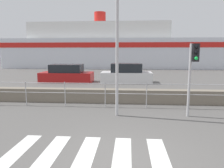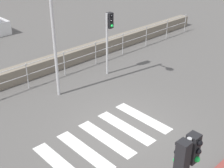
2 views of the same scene
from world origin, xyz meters
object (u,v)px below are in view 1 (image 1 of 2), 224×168
at_px(streetlamp, 117,7).
at_px(ferry_boat, 123,49).
at_px(traffic_light_far, 193,64).
at_px(parked_car_white, 126,74).
at_px(parked_car_red, 67,74).

relative_size(streetlamp, ferry_boat, 0.18).
bearing_deg(traffic_light_far, ferry_boat, 97.42).
relative_size(streetlamp, parked_car_white, 1.67).
distance_m(ferry_boat, parked_car_red, 18.05).
bearing_deg(streetlamp, ferry_boat, 91.22).
height_order(streetlamp, parked_car_white, streetlamp).
bearing_deg(traffic_light_far, parked_car_red, 129.44).
bearing_deg(streetlamp, parked_car_red, 116.37).
height_order(ferry_boat, parked_car_red, ferry_boat).
height_order(traffic_light_far, parked_car_white, traffic_light_far).
bearing_deg(parked_car_red, ferry_boat, 76.60).
bearing_deg(parked_car_white, traffic_light_far, -74.11).
xyz_separation_m(traffic_light_far, parked_car_red, (-7.62, 9.27, -1.46)).
height_order(streetlamp, parked_car_red, streetlamp).
relative_size(ferry_boat, parked_car_red, 8.70).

